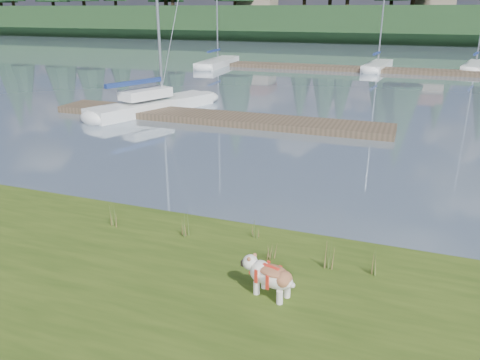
% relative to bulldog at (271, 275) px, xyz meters
% --- Properties ---
extents(ground, '(200.00, 200.00, 0.00)m').
position_rel_bulldog_xyz_m(ground, '(-2.57, 33.98, -0.73)').
color(ground, slate).
rests_on(ground, ground).
extents(bank, '(60.00, 9.00, 0.35)m').
position_rel_bulldog_xyz_m(bank, '(-2.57, -2.02, -0.55)').
color(bank, '#3A4E16').
rests_on(bank, ground).
extents(ridge, '(200.00, 20.00, 5.00)m').
position_rel_bulldog_xyz_m(ridge, '(-2.57, 76.98, 1.77)').
color(ridge, black).
rests_on(ridge, ground).
extents(bulldog, '(1.03, 0.60, 0.60)m').
position_rel_bulldog_xyz_m(bulldog, '(0.00, 0.00, 0.00)').
color(bulldog, silver).
rests_on(bulldog, bank).
extents(sailboat_main, '(4.32, 7.95, 11.49)m').
position_rel_bulldog_xyz_m(sailboat_main, '(-10.02, 14.35, -0.30)').
color(sailboat_main, white).
rests_on(sailboat_main, ground).
extents(dock_near, '(16.00, 2.00, 0.30)m').
position_rel_bulldog_xyz_m(dock_near, '(-6.57, 12.98, -0.58)').
color(dock_near, '#4C3D2C').
rests_on(dock_near, ground).
extents(dock_far, '(26.00, 2.20, 0.30)m').
position_rel_bulldog_xyz_m(dock_far, '(-0.57, 33.98, -0.58)').
color(dock_far, '#4C3D2C').
rests_on(dock_far, ground).
extents(sailboat_bg_0, '(2.24, 8.71, 12.43)m').
position_rel_bulldog_xyz_m(sailboat_bg_0, '(-14.88, 33.99, -0.41)').
color(sailboat_bg_0, white).
rests_on(sailboat_bg_0, ground).
extents(sailboat_bg_2, '(2.20, 7.48, 11.14)m').
position_rel_bulldog_xyz_m(sailboat_bg_2, '(-1.07, 36.13, -0.40)').
color(sailboat_bg_2, white).
rests_on(sailboat_bg_2, ground).
extents(sailboat_bg_3, '(2.97, 7.70, 11.15)m').
position_rel_bulldog_xyz_m(sailboat_bg_3, '(6.74, 38.68, -0.40)').
color(sailboat_bg_3, white).
rests_on(sailboat_bg_3, ground).
extents(weed_0, '(0.17, 0.14, 0.69)m').
position_rel_bulldog_xyz_m(weed_0, '(-2.31, 1.45, -0.09)').
color(weed_0, '#475B23').
rests_on(weed_0, bank).
extents(weed_1, '(0.17, 0.14, 0.44)m').
position_rel_bulldog_xyz_m(weed_1, '(-0.88, 1.92, -0.19)').
color(weed_1, '#475B23').
rests_on(weed_1, bank).
extents(weed_2, '(0.17, 0.14, 0.68)m').
position_rel_bulldog_xyz_m(weed_2, '(0.78, 1.25, -0.09)').
color(weed_2, '#475B23').
rests_on(weed_2, bank).
extents(weed_3, '(0.17, 0.14, 0.63)m').
position_rel_bulldog_xyz_m(weed_3, '(-3.98, 1.41, -0.11)').
color(weed_3, '#475B23').
rests_on(weed_3, bank).
extents(weed_4, '(0.17, 0.14, 0.41)m').
position_rel_bulldog_xyz_m(weed_4, '(-0.34, 1.18, -0.20)').
color(weed_4, '#475B23').
rests_on(weed_4, bank).
extents(weed_5, '(0.17, 0.14, 0.51)m').
position_rel_bulldog_xyz_m(weed_5, '(1.54, 1.27, -0.16)').
color(weed_5, '#475B23').
rests_on(weed_5, bank).
extents(mud_lip, '(60.00, 0.50, 0.14)m').
position_rel_bulldog_xyz_m(mud_lip, '(-2.57, 2.38, -0.66)').
color(mud_lip, '#33281C').
rests_on(mud_lip, ground).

